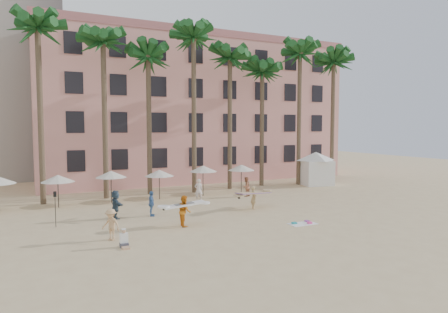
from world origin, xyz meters
TOP-DOWN VIEW (x-y plane):
  - ground at (0.00, 0.00)m, footprint 120.00×120.00m
  - pink_hotel at (7.00, 26.00)m, footprint 35.00×14.00m
  - palm_row at (0.51, 15.00)m, footprint 44.40×5.40m
  - umbrella_row at (-3.00, 12.50)m, footprint 22.50×2.70m
  - cabana at (16.48, 13.48)m, footprint 5.34×5.34m
  - beach_towel at (4.68, 0.09)m, footprint 1.81×1.01m
  - carrier_yellow at (4.18, 5.47)m, footprint 3.43×1.92m
  - carrier_white at (-2.32, 2.86)m, footprint 2.72×0.99m
  - beachgoers at (-2.81, 6.59)m, footprint 14.45×9.88m
  - paddle at (-9.55, 6.10)m, footprint 0.18×0.04m
  - seated_man at (-6.64, 0.09)m, footprint 0.42×0.73m

SIDE VIEW (x-z plane):
  - ground at x=0.00m, z-range 0.00..0.00m
  - beach_towel at x=4.68m, z-range -0.04..0.10m
  - seated_man at x=-6.64m, z-range -0.15..0.80m
  - beachgoers at x=-2.81m, z-range -0.05..1.87m
  - carrier_yellow at x=4.18m, z-range 0.12..1.87m
  - carrier_white at x=-2.32m, z-range 0.05..1.98m
  - paddle at x=-9.55m, z-range 0.30..2.52m
  - cabana at x=16.48m, z-range 0.32..3.82m
  - umbrella_row at x=-3.00m, z-range 0.97..3.69m
  - pink_hotel at x=7.00m, z-range 0.00..16.00m
  - palm_row at x=0.51m, z-range 4.82..21.12m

